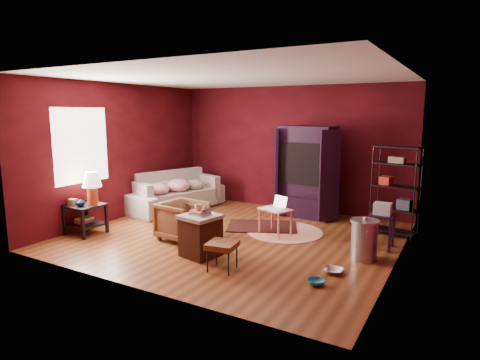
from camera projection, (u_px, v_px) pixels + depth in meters
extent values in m
cube|color=brown|center=(235.00, 236.00, 7.26)|extent=(5.50, 5.00, 0.02)
cube|color=white|center=(234.00, 77.00, 6.79)|extent=(5.50, 5.00, 0.02)
cube|color=#4A0A11|center=(290.00, 148.00, 9.17)|extent=(5.50, 0.02, 2.80)
cube|color=#4A0A11|center=(130.00, 180.00, 4.87)|extent=(5.50, 0.02, 2.80)
cube|color=#4A0A11|center=(121.00, 152.00, 8.37)|extent=(0.02, 5.00, 2.80)
cube|color=#4A0A11|center=(402.00, 170.00, 5.67)|extent=(0.02, 5.00, 2.80)
cube|color=white|center=(81.00, 146.00, 7.47)|extent=(0.02, 1.20, 1.40)
imported|color=#A0938A|center=(177.00, 190.00, 9.17)|extent=(1.07, 2.39, 0.90)
imported|color=black|center=(183.00, 219.00, 7.02)|extent=(0.74, 0.78, 0.74)
imported|color=#B6B8BD|center=(334.00, 264.00, 5.56)|extent=(0.27, 0.07, 0.27)
imported|color=teal|center=(316.00, 277.00, 5.18)|extent=(0.24, 0.12, 0.23)
imported|color=#0C193D|center=(81.00, 202.00, 7.14)|extent=(0.16, 0.17, 0.16)
imported|color=#F9D77A|center=(199.00, 207.00, 6.13)|extent=(0.12, 0.10, 0.12)
cube|color=black|center=(85.00, 206.00, 7.32)|extent=(0.59, 0.59, 0.04)
cube|color=black|center=(86.00, 224.00, 7.38)|extent=(0.55, 0.55, 0.03)
cube|color=black|center=(64.00, 221.00, 7.27)|extent=(0.05, 0.05, 0.54)
cube|color=black|center=(83.00, 225.00, 7.01)|extent=(0.05, 0.05, 0.54)
cube|color=black|center=(88.00, 214.00, 7.71)|extent=(0.05, 0.05, 0.54)
cube|color=black|center=(107.00, 218.00, 7.45)|extent=(0.05, 0.05, 0.54)
cylinder|color=#CA5325|center=(93.00, 196.00, 7.31)|extent=(0.20, 0.20, 0.33)
cone|color=#F2E5C6|center=(92.00, 179.00, 7.26)|extent=(0.35, 0.35, 0.27)
cube|color=olive|center=(72.00, 202.00, 7.26)|extent=(0.18, 0.12, 0.12)
cube|color=#C5313E|center=(84.00, 222.00, 7.39)|extent=(0.22, 0.27, 0.03)
cube|color=#3188C5|center=(84.00, 220.00, 7.38)|extent=(0.22, 0.27, 0.03)
cube|color=gold|center=(85.00, 218.00, 7.37)|extent=(0.22, 0.27, 0.03)
cube|color=#A0938A|center=(178.00, 199.00, 9.18)|extent=(1.28, 1.91, 0.37)
cube|color=#A0938A|center=(170.00, 186.00, 9.37)|extent=(0.74, 1.72, 0.74)
cube|color=#A0938A|center=(142.00, 195.00, 8.57)|extent=(0.75, 0.40, 0.51)
cube|color=#A0938A|center=(208.00, 185.00, 9.71)|extent=(0.75, 0.40, 0.51)
ellipsoid|color=red|center=(158.00, 189.00, 8.76)|extent=(0.61, 0.61, 0.26)
ellipsoid|color=red|center=(178.00, 185.00, 9.09)|extent=(0.68, 0.68, 0.30)
ellipsoid|color=#A0938A|center=(195.00, 185.00, 9.39)|extent=(0.57, 0.57, 0.24)
cube|color=#3C1C0D|center=(201.00, 237.00, 6.21)|extent=(0.59, 0.59, 0.60)
cube|color=#A0938A|center=(200.00, 217.00, 6.16)|extent=(0.63, 0.63, 0.06)
cube|color=beige|center=(200.00, 214.00, 6.15)|extent=(0.33, 0.27, 0.02)
cube|color=teal|center=(200.00, 213.00, 6.14)|extent=(0.30, 0.24, 0.02)
cube|color=#B9454A|center=(200.00, 211.00, 6.14)|extent=(0.31, 0.27, 0.02)
cube|color=black|center=(206.00, 210.00, 6.10)|extent=(0.08, 0.18, 0.02)
cube|color=black|center=(222.00, 245.00, 5.64)|extent=(0.45, 0.45, 0.08)
cube|color=black|center=(222.00, 248.00, 5.65)|extent=(0.41, 0.41, 0.02)
cylinder|color=black|center=(207.00, 261.00, 5.58)|extent=(0.02, 0.02, 0.33)
cylinder|color=black|center=(228.00, 264.00, 5.47)|extent=(0.02, 0.02, 0.33)
cylinder|color=black|center=(217.00, 254.00, 5.87)|extent=(0.02, 0.02, 0.33)
cylinder|color=black|center=(237.00, 256.00, 5.76)|extent=(0.02, 0.02, 0.33)
cylinder|color=#EEDFC6|center=(285.00, 232.00, 7.49)|extent=(1.58, 1.58, 0.01)
cube|color=#451512|center=(262.00, 226.00, 7.83)|extent=(1.58, 1.35, 0.01)
cube|color=#FF747B|center=(275.00, 209.00, 7.27)|extent=(0.67, 0.57, 0.03)
cylinder|color=#FF747B|center=(260.00, 221.00, 7.40)|extent=(0.04, 0.04, 0.47)
cylinder|color=#FF747B|center=(278.00, 226.00, 7.03)|extent=(0.04, 0.04, 0.47)
cylinder|color=#FF747B|center=(272.00, 218.00, 7.60)|extent=(0.04, 0.04, 0.47)
cylinder|color=#FF747B|center=(291.00, 223.00, 7.23)|extent=(0.04, 0.04, 0.47)
cube|color=white|center=(276.00, 208.00, 7.29)|extent=(0.36, 0.30, 0.02)
cube|color=silver|center=(281.00, 201.00, 7.34)|extent=(0.31, 0.17, 0.20)
cube|color=white|center=(267.00, 208.00, 7.30)|extent=(0.24, 0.31, 0.00)
cube|color=white|center=(277.00, 211.00, 7.12)|extent=(0.31, 0.34, 0.00)
cube|color=black|center=(307.00, 172.00, 8.51)|extent=(1.16, 0.68, 1.93)
cube|color=black|center=(305.00, 163.00, 8.40)|extent=(0.94, 0.52, 0.86)
cube|color=black|center=(275.00, 171.00, 8.61)|extent=(0.28, 0.42, 1.83)
cube|color=black|center=(330.00, 176.00, 7.95)|extent=(0.33, 0.39, 1.83)
cube|color=#2D3032|center=(306.00, 167.00, 8.46)|extent=(0.66, 0.55, 0.53)
cube|color=black|center=(301.00, 169.00, 8.24)|extent=(0.51, 0.04, 0.41)
cube|color=black|center=(306.00, 195.00, 8.56)|extent=(0.95, 0.57, 0.05)
cylinder|color=black|center=(371.00, 190.00, 7.30)|extent=(0.03, 0.03, 1.63)
cylinder|color=black|center=(414.00, 196.00, 6.81)|extent=(0.03, 0.03, 1.63)
cylinder|color=black|center=(378.00, 187.00, 7.54)|extent=(0.03, 0.03, 1.63)
cylinder|color=black|center=(420.00, 193.00, 7.05)|extent=(0.03, 0.03, 1.63)
cube|color=black|center=(393.00, 230.00, 7.30)|extent=(0.85, 0.50, 0.02)
cube|color=black|center=(394.00, 209.00, 7.23)|extent=(0.85, 0.50, 0.02)
cube|color=black|center=(396.00, 186.00, 7.16)|extent=(0.85, 0.50, 0.02)
cube|color=black|center=(397.00, 164.00, 7.09)|extent=(0.85, 0.50, 0.02)
cube|color=black|center=(398.00, 147.00, 7.04)|extent=(0.85, 0.50, 0.02)
cube|color=#A5281B|center=(386.00, 180.00, 7.26)|extent=(0.22, 0.26, 0.14)
cube|color=#383745|center=(405.00, 204.00, 7.09)|extent=(0.27, 0.27, 0.18)
cube|color=#8A7352|center=(397.00, 160.00, 7.08)|extent=(0.30, 0.23, 0.11)
cube|color=black|center=(382.00, 216.00, 6.52)|extent=(0.38, 0.38, 0.04)
cube|color=black|center=(369.00, 233.00, 6.51)|extent=(0.04, 0.04, 0.55)
cube|color=black|center=(390.00, 236.00, 6.35)|extent=(0.04, 0.04, 0.55)
cube|color=black|center=(373.00, 228.00, 6.79)|extent=(0.04, 0.04, 0.55)
cube|color=black|center=(393.00, 231.00, 6.63)|extent=(0.04, 0.04, 0.55)
cube|color=silver|center=(383.00, 209.00, 6.50)|extent=(0.27, 0.21, 0.19)
cylinder|color=#ACAEB4|center=(364.00, 241.00, 6.05)|extent=(0.44, 0.44, 0.58)
cylinder|color=#ACAEB4|center=(365.00, 221.00, 6.00)|extent=(0.49, 0.49, 0.04)
sphere|color=#ACAEB4|center=(365.00, 219.00, 5.99)|extent=(0.07, 0.07, 0.06)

